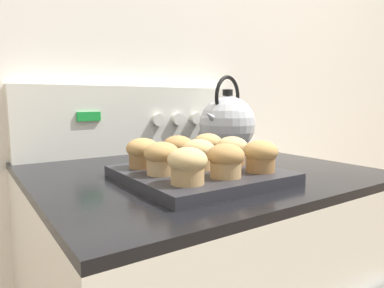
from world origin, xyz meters
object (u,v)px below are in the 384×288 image
(muffin_r2_c2, at_px, (208,146))
(tea_kettle, at_px, (227,123))
(muffin_r0_c0, at_px, (187,165))
(muffin_r1_c1, at_px, (198,154))
(muffin_r2_c1, at_px, (178,149))
(muffin_r0_c2, at_px, (261,155))
(muffin_r1_c2, at_px, (232,150))
(muffin_r0_c1, at_px, (226,160))
(muffin_r2_c0, at_px, (143,152))
(muffin_pan, at_px, (199,175))
(muffin_r1_c0, at_px, (162,158))

(muffin_r2_c2, height_order, tea_kettle, tea_kettle)
(muffin_r0_c0, height_order, muffin_r1_c1, same)
(muffin_r2_c1, bearing_deg, muffin_r2_c2, 1.92)
(muffin_r0_c0, relative_size, muffin_r0_c2, 1.00)
(muffin_r1_c2, relative_size, tea_kettle, 0.29)
(muffin_r0_c1, xyz_separation_m, tea_kettle, (0.30, 0.35, 0.04))
(muffin_r0_c2, relative_size, muffin_r1_c2, 1.00)
(muffin_r2_c1, height_order, muffin_r2_c2, same)
(muffin_r1_c2, height_order, muffin_r2_c0, same)
(muffin_r0_c2, bearing_deg, muffin_r2_c1, 117.35)
(muffin_r0_c1, distance_m, muffin_r1_c2, 0.13)
(muffin_r0_c0, bearing_deg, muffin_r0_c1, 1.52)
(muffin_r1_c2, bearing_deg, muffin_r2_c2, 91.29)
(muffin_r2_c1, distance_m, tea_kettle, 0.35)
(muffin_r0_c1, bearing_deg, muffin_r2_c2, 63.01)
(muffin_r2_c1, bearing_deg, muffin_r2_c0, -179.05)
(tea_kettle, bearing_deg, muffin_r2_c0, -154.96)
(muffin_r0_c1, distance_m, tea_kettle, 0.46)
(muffin_pan, height_order, tea_kettle, tea_kettle)
(muffin_r2_c1, bearing_deg, muffin_r1_c2, -43.31)
(muffin_r0_c2, relative_size, tea_kettle, 0.29)
(muffin_r1_c1, height_order, muffin_r2_c1, same)
(muffin_r0_c0, bearing_deg, muffin_r1_c0, 89.74)
(muffin_r0_c0, bearing_deg, muffin_r1_c2, 26.93)
(muffin_r2_c0, bearing_deg, muffin_r0_c1, -62.83)
(muffin_r0_c2, xyz_separation_m, muffin_r2_c1, (-0.09, 0.17, 0.00))
(muffin_r2_c2, xyz_separation_m, tea_kettle, (0.21, 0.18, 0.04))
(muffin_r1_c0, relative_size, muffin_r2_c1, 1.00)
(muffin_r1_c0, xyz_separation_m, tea_kettle, (0.38, 0.26, 0.04))
(muffin_r1_c1, distance_m, muffin_r2_c0, 0.12)
(muffin_r0_c0, xyz_separation_m, muffin_r0_c1, (0.09, 0.00, 0.00))
(muffin_pan, distance_m, muffin_r0_c1, 0.10)
(muffin_r0_c0, bearing_deg, muffin_r0_c2, 0.86)
(muffin_r0_c0, height_order, muffin_r0_c1, same)
(muffin_r1_c0, bearing_deg, muffin_r0_c0, -90.26)
(muffin_r1_c0, distance_m, tea_kettle, 0.47)
(muffin_r2_c1, xyz_separation_m, muffin_r2_c2, (0.09, 0.00, 0.00))
(muffin_r0_c1, relative_size, tea_kettle, 0.29)
(muffin_r1_c2, xyz_separation_m, muffin_r2_c0, (-0.18, 0.08, 0.00))
(muffin_r0_c2, xyz_separation_m, tea_kettle, (0.20, 0.35, 0.04))
(muffin_r0_c1, height_order, muffin_r1_c2, same)
(muffin_r1_c1, distance_m, tea_kettle, 0.40)
(muffin_pan, xyz_separation_m, muffin_r1_c0, (-0.09, 0.00, 0.04))
(muffin_r1_c2, bearing_deg, muffin_r0_c1, -135.95)
(muffin_r0_c1, xyz_separation_m, muffin_r2_c0, (-0.09, 0.17, 0.00))
(muffin_r1_c1, bearing_deg, muffin_pan, -29.06)
(tea_kettle, bearing_deg, muffin_r1_c2, -127.88)
(muffin_r1_c1, height_order, tea_kettle, tea_kettle)
(muffin_r0_c2, distance_m, muffin_r2_c2, 0.18)
(muffin_r0_c0, distance_m, muffin_r0_c1, 0.09)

